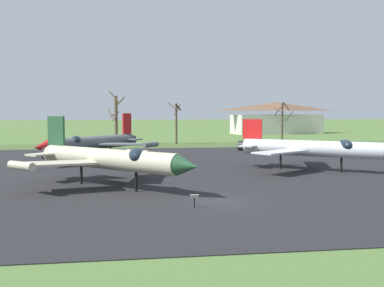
{
  "coord_description": "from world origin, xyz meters",
  "views": [
    {
      "loc": [
        -5.95,
        -28.91,
        6.01
      ],
      "look_at": [
        0.13,
        12.84,
        2.99
      ],
      "focal_mm": 42.12,
      "sensor_mm": 36.0,
      "label": 1
    }
  ],
  "objects_px": {
    "jet_fighter_front_left": "(92,142)",
    "info_placard_front_left": "(34,165)",
    "visitor_building": "(277,118)",
    "jet_fighter_front_right": "(313,148)",
    "info_placard_rear_center": "(194,199)",
    "jet_fighter_rear_center": "(109,158)"
  },
  "relations": [
    {
      "from": "jet_fighter_front_left",
      "to": "info_placard_front_left",
      "type": "bearing_deg",
      "value": -124.92
    },
    {
      "from": "info_placard_front_left",
      "to": "visitor_building",
      "type": "relative_size",
      "value": 0.04
    },
    {
      "from": "jet_fighter_front_right",
      "to": "jet_fighter_front_left",
      "type": "bearing_deg",
      "value": 152.7
    },
    {
      "from": "jet_fighter_front_right",
      "to": "info_placard_front_left",
      "type": "bearing_deg",
      "value": 171.55
    },
    {
      "from": "info_placard_front_left",
      "to": "info_placard_rear_center",
      "type": "distance_m",
      "value": 23.78
    },
    {
      "from": "jet_fighter_front_right",
      "to": "info_placard_rear_center",
      "type": "distance_m",
      "value": 21.26
    },
    {
      "from": "info_placard_front_left",
      "to": "jet_fighter_front_right",
      "type": "xyz_separation_m",
      "value": [
        27.84,
        -4.14,
        1.72
      ]
    },
    {
      "from": "jet_fighter_front_left",
      "to": "jet_fighter_rear_center",
      "type": "height_order",
      "value": "jet_fighter_front_left"
    },
    {
      "from": "info_placard_rear_center",
      "to": "info_placard_front_left",
      "type": "bearing_deg",
      "value": 124.33
    },
    {
      "from": "jet_fighter_rear_center",
      "to": "visitor_building",
      "type": "xyz_separation_m",
      "value": [
        41.71,
        81.98,
        1.78
      ]
    },
    {
      "from": "jet_fighter_front_right",
      "to": "visitor_building",
      "type": "distance_m",
      "value": 77.78
    },
    {
      "from": "jet_fighter_rear_center",
      "to": "info_placard_rear_center",
      "type": "relative_size",
      "value": 15.51
    },
    {
      "from": "jet_fighter_rear_center",
      "to": "visitor_building",
      "type": "bearing_deg",
      "value": 63.03
    },
    {
      "from": "jet_fighter_rear_center",
      "to": "info_placard_rear_center",
      "type": "bearing_deg",
      "value": -56.01
    },
    {
      "from": "jet_fighter_front_right",
      "to": "jet_fighter_rear_center",
      "type": "distance_m",
      "value": 21.25
    },
    {
      "from": "jet_fighter_rear_center",
      "to": "jet_fighter_front_left",
      "type": "bearing_deg",
      "value": 97.93
    },
    {
      "from": "info_placard_rear_center",
      "to": "jet_fighter_front_left",
      "type": "bearing_deg",
      "value": 106.72
    },
    {
      "from": "info_placard_front_left",
      "to": "jet_fighter_front_right",
      "type": "distance_m",
      "value": 28.2
    },
    {
      "from": "info_placard_front_left",
      "to": "jet_fighter_front_right",
      "type": "height_order",
      "value": "jet_fighter_front_right"
    },
    {
      "from": "info_placard_front_left",
      "to": "jet_fighter_rear_center",
      "type": "relative_size",
      "value": 0.07
    },
    {
      "from": "jet_fighter_front_left",
      "to": "jet_fighter_rear_center",
      "type": "bearing_deg",
      "value": -82.07
    },
    {
      "from": "jet_fighter_front_left",
      "to": "info_placard_front_left",
      "type": "xyz_separation_m",
      "value": [
        -5.25,
        -7.52,
        -1.71
      ]
    }
  ]
}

